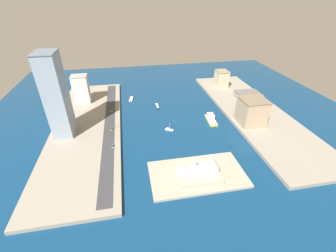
{
  "coord_description": "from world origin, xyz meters",
  "views": [
    {
      "loc": [
        49.63,
        220.13,
        128.71
      ],
      "look_at": [
        10.55,
        14.28,
        1.66
      ],
      "focal_mm": 24.23,
      "sensor_mm": 36.0,
      "label": 1
    }
  ],
  "objects": [
    {
      "name": "apartment_midrise_tan",
      "position": [
        -77.43,
        27.18,
        17.38
      ],
      "size": [
        26.29,
        26.1,
        28.21
      ],
      "color": "tan",
      "rests_on": "quay_west"
    },
    {
      "name": "van_white",
      "position": [
        70.92,
        -29.08,
        4.16
      ],
      "size": [
        2.01,
        4.7,
        1.53
      ],
      "color": "black",
      "rests_on": "road_strip"
    },
    {
      "name": "sedan_silver",
      "position": [
        68.42,
        43.8,
        4.15
      ],
      "size": [
        1.86,
        4.93,
        1.56
      ],
      "color": "black",
      "rests_on": "road_strip"
    },
    {
      "name": "patrol_launch_navy",
      "position": [
        14.79,
        -37.05,
        1.44
      ],
      "size": [
        3.97,
        15.54,
        3.98
      ],
      "color": "#1E284C",
      "rests_on": "ground_plane"
    },
    {
      "name": "yacht_sleek_gray",
      "position": [
        45.95,
        -64.42,
        1.27
      ],
      "size": [
        7.33,
        13.33,
        3.39
      ],
      "color": "#999EA3",
      "rests_on": "ground_plane"
    },
    {
      "name": "sailboat_small_white",
      "position": [
        10.42,
        20.03,
        0.88
      ],
      "size": [
        9.15,
        6.67,
        9.3
      ],
      "color": "white",
      "rests_on": "ground_plane"
    },
    {
      "name": "ground_plane",
      "position": [
        0.0,
        0.0,
        0.0
      ],
      "size": [
        440.0,
        440.0,
        0.0
      ],
      "primitive_type": "plane",
      "color": "navy"
    },
    {
      "name": "opera_landmark",
      "position": [
        -0.55,
        91.21,
        9.31
      ],
      "size": [
        36.13,
        29.31,
        18.82
      ],
      "color": "#BCAD93",
      "rests_on": "peninsula_point"
    },
    {
      "name": "traffic_light_waterfront",
      "position": [
        65.94,
        10.66,
        7.59
      ],
      "size": [
        0.36,
        0.36,
        6.5
      ],
      "color": "black",
      "rests_on": "quay_east"
    },
    {
      "name": "taxi_yellow_cab",
      "position": [
        69.95,
        13.28,
        4.17
      ],
      "size": [
        1.82,
        4.57,
        1.61
      ],
      "color": "black",
      "rests_on": "road_strip"
    },
    {
      "name": "quay_east",
      "position": [
        96.31,
        0.0,
        1.62
      ],
      "size": [
        70.0,
        240.0,
        3.24
      ],
      "primitive_type": "cube",
      "color": "gray",
      "rests_on": "ground_plane"
    },
    {
      "name": "office_block_beige",
      "position": [
        -88.42,
        -82.32,
        15.05
      ],
      "size": [
        16.79,
        20.55,
        23.55
      ],
      "color": "#C6B793",
      "rests_on": "quay_west"
    },
    {
      "name": "tower_tall_glass",
      "position": [
        115.44,
        10.22,
        43.56
      ],
      "size": [
        18.35,
        26.89,
        80.56
      ],
      "color": "#8C9EB2",
      "rests_on": "quay_east"
    },
    {
      "name": "ferry_yellow_fast",
      "position": [
        -40.19,
        8.67,
        2.58
      ],
      "size": [
        10.43,
        26.8,
        7.28
      ],
      "color": "yellow",
      "rests_on": "ground_plane"
    },
    {
      "name": "carpark_squat_concrete",
      "position": [
        -105.14,
        -29.92,
        8.0
      ],
      "size": [
        29.78,
        26.51,
        9.46
      ],
      "color": "gray",
      "rests_on": "quay_west"
    },
    {
      "name": "peninsula_point",
      "position": [
        1.2,
        91.21,
        1.0
      ],
      "size": [
        76.01,
        42.44,
        2.0
      ],
      "primitive_type": "cube",
      "color": "#A89E89",
      "rests_on": "ground_plane"
    },
    {
      "name": "park_tree_cluster",
      "position": [
        -94.2,
        -12.21,
        8.61
      ],
      "size": [
        16.36,
        12.82,
        8.27
      ],
      "color": "brown",
      "rests_on": "quay_west"
    },
    {
      "name": "hotel_broad_white",
      "position": [
        107.02,
        -62.85,
        20.88
      ],
      "size": [
        19.2,
        16.29,
        35.22
      ],
      "color": "silver",
      "rests_on": "quay_east"
    },
    {
      "name": "quay_west",
      "position": [
        -96.31,
        0.0,
        1.62
      ],
      "size": [
        70.0,
        240.0,
        3.24
      ],
      "primitive_type": "cube",
      "color": "gray",
      "rests_on": "ground_plane"
    },
    {
      "name": "road_strip",
      "position": [
        72.57,
        0.0,
        3.32
      ],
      "size": [
        11.05,
        228.0,
        0.15
      ],
      "primitive_type": "cube",
      "color": "#38383D",
      "rests_on": "quay_east"
    }
  ]
}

